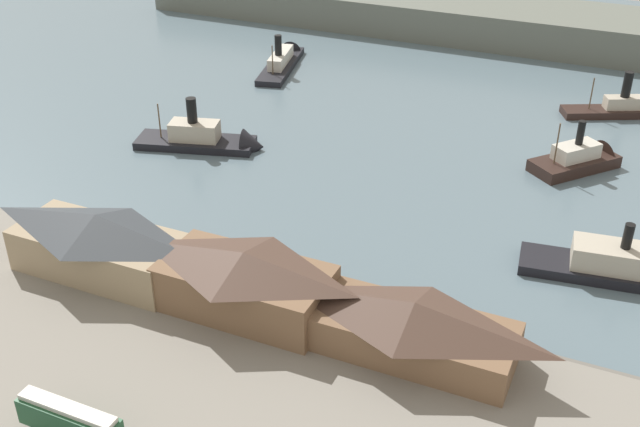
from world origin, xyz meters
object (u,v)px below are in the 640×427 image
(ferry_shed_customs_shed, at_px, (245,280))
(mooring_post_center_east, at_px, (52,229))
(street_tram, at_px, (70,420))
(ferry_shed_east_terminal, at_px, (100,243))
(ferry_moored_west, at_px, (635,270))
(ferry_departing_north, at_px, (583,158))
(ferry_approaching_east, at_px, (212,140))
(ferry_moored_east, at_px, (284,59))
(ferry_shed_west_terminal, at_px, (413,327))

(ferry_shed_customs_shed, xyz_separation_m, mooring_post_center_east, (-32.40, 4.27, -3.45))
(ferry_shed_customs_shed, height_order, street_tram, ferry_shed_customs_shed)
(ferry_shed_east_terminal, height_order, ferry_shed_customs_shed, ferry_shed_east_terminal)
(ferry_moored_west, relative_size, ferry_departing_north, 1.57)
(ferry_shed_east_terminal, relative_size, mooring_post_center_east, 24.58)
(mooring_post_center_east, distance_m, ferry_approaching_east, 34.73)
(street_tram, bearing_deg, ferry_shed_east_terminal, 122.30)
(ferry_moored_east, bearing_deg, ferry_shed_customs_shed, -66.22)
(mooring_post_center_east, distance_m, ferry_moored_east, 78.08)
(ferry_shed_west_terminal, distance_m, mooring_post_center_east, 52.64)
(ferry_moored_east, bearing_deg, ferry_shed_east_terminal, -78.91)
(mooring_post_center_east, xyz_separation_m, ferry_approaching_east, (4.36, 34.45, -0.25))
(ferry_shed_customs_shed, height_order, ferry_shed_west_terminal, ferry_shed_customs_shed)
(ferry_departing_north, bearing_deg, ferry_shed_customs_shed, -117.98)
(ferry_shed_west_terminal, height_order, ferry_moored_east, ferry_moored_east)
(ferry_shed_customs_shed, bearing_deg, street_tram, -101.21)
(ferry_moored_west, bearing_deg, ferry_shed_west_terminal, -128.43)
(street_tram, height_order, mooring_post_center_east, street_tram)
(ferry_shed_west_terminal, distance_m, ferry_moored_east, 99.33)
(ferry_shed_customs_shed, relative_size, ferry_departing_north, 1.27)
(ferry_shed_customs_shed, xyz_separation_m, ferry_moored_west, (40.71, 26.55, -3.64))
(mooring_post_center_east, height_order, ferry_moored_west, ferry_moored_west)
(ferry_shed_west_terminal, bearing_deg, ferry_approaching_east, 141.48)
(ferry_shed_east_terminal, xyz_separation_m, street_tram, (15.15, -23.97, -1.68))
(ferry_shed_west_terminal, bearing_deg, ferry_moored_east, 124.53)
(ferry_approaching_east, bearing_deg, ferry_shed_west_terminal, -38.52)
(ferry_shed_west_terminal, relative_size, mooring_post_center_east, 24.71)
(ferry_shed_east_terminal, relative_size, ferry_moored_west, 0.89)
(ferry_shed_east_terminal, bearing_deg, ferry_moored_east, 101.09)
(ferry_moored_west, height_order, ferry_departing_north, ferry_departing_north)
(ferry_moored_west, height_order, ferry_moored_east, ferry_moored_east)
(ferry_shed_west_terminal, bearing_deg, street_tram, -134.87)
(ferry_shed_west_terminal, height_order, mooring_post_center_east, ferry_shed_west_terminal)
(ferry_shed_west_terminal, bearing_deg, ferry_shed_east_terminal, -178.53)
(ferry_shed_east_terminal, xyz_separation_m, ferry_shed_west_terminal, (40.04, 1.03, -0.82))
(mooring_post_center_east, distance_m, ferry_departing_north, 81.72)
(ferry_shed_customs_shed, relative_size, street_tram, 1.87)
(ferry_shed_customs_shed, height_order, ferry_moored_east, ferry_shed_customs_shed)
(ferry_shed_west_terminal, xyz_separation_m, ferry_departing_north, (10.16, 56.34, -3.00))
(ferry_shed_west_terminal, height_order, street_tram, ferry_shed_west_terminal)
(ferry_shed_east_terminal, relative_size, ferry_shed_customs_shed, 1.10)
(ferry_shed_west_terminal, bearing_deg, ferry_moored_west, 51.57)
(mooring_post_center_east, bearing_deg, ferry_moored_west, 16.94)
(ferry_moored_east, relative_size, ferry_departing_north, 1.64)
(ferry_shed_east_terminal, xyz_separation_m, ferry_moored_east, (-16.23, 82.82, -4.12))
(ferry_shed_customs_shed, distance_m, ferry_approaching_east, 47.96)
(ferry_departing_north, bearing_deg, ferry_moored_east, 159.04)
(street_tram, xyz_separation_m, ferry_approaching_east, (-23.18, 63.26, -2.24))
(ferry_moored_west, bearing_deg, ferry_departing_north, 109.18)
(ferry_departing_north, bearing_deg, ferry_approaching_east, -162.75)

